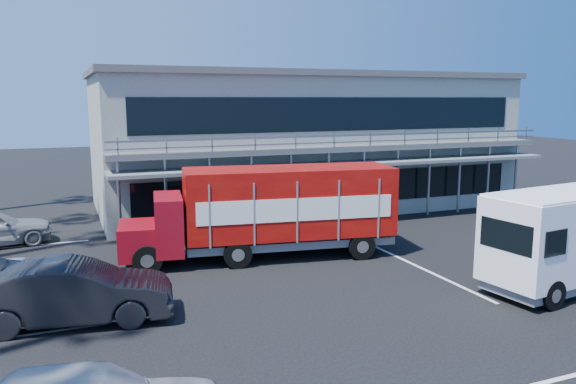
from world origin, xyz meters
name	(u,v)px	position (x,y,z in m)	size (l,w,h in m)	color
ground	(402,291)	(0.00, 0.00, 0.00)	(120.00, 120.00, 0.00)	black
building	(300,139)	(3.00, 14.94, 3.66)	(22.40, 12.00, 7.30)	gray
red_truck	(271,209)	(-2.45, 5.10, 1.86)	(10.32, 3.82, 3.39)	maroon
white_van	(574,236)	(5.22, -1.65, 1.66)	(6.63, 3.01, 3.13)	white
parked_car_b	(74,292)	(-9.50, 1.20, 0.85)	(1.79, 5.13, 1.69)	black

